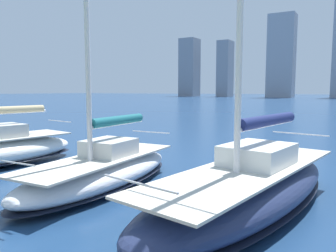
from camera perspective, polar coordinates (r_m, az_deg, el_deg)
sailboat_navy at (r=9.14m, az=13.87°, el=-10.25°), size 4.09×9.32×9.75m
sailboat_teal at (r=11.32m, az=-11.39°, el=-7.36°), size 2.72×7.38×9.79m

